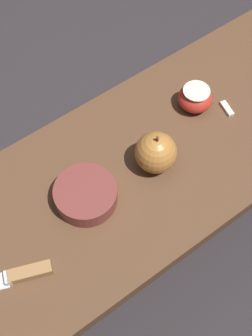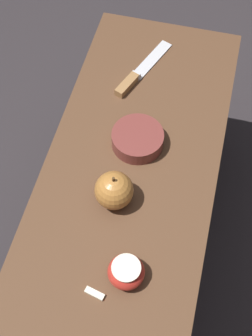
{
  "view_description": "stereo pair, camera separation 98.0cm",
  "coord_description": "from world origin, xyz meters",
  "px_view_note": "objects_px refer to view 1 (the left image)",
  "views": [
    {
      "loc": [
        -0.38,
        -0.39,
        1.34
      ],
      "look_at": [
        -0.09,
        -0.01,
        0.53
      ],
      "focal_mm": 50.0,
      "sensor_mm": 36.0,
      "label": 1
    },
    {
      "loc": [
        0.45,
        0.13,
        1.45
      ],
      "look_at": [
        -0.09,
        -0.01,
        0.53
      ],
      "focal_mm": 50.0,
      "sensor_mm": 36.0,
      "label": 2
    }
  ],
  "objects_px": {
    "bowl": "(86,195)",
    "apple_cut": "(195,98)",
    "knife": "(8,278)",
    "apple_whole": "(156,152)",
    "wooden_bench": "(157,177)"
  },
  "relations": [
    {
      "from": "wooden_bench",
      "to": "apple_whole",
      "type": "relative_size",
      "value": 12.71
    },
    {
      "from": "bowl",
      "to": "apple_cut",
      "type": "bearing_deg",
      "value": 9.08
    },
    {
      "from": "wooden_bench",
      "to": "apple_whole",
      "type": "height_order",
      "value": "apple_whole"
    },
    {
      "from": "wooden_bench",
      "to": "apple_cut",
      "type": "xyz_separation_m",
      "value": [
        0.14,
        0.05,
        0.13
      ]
    },
    {
      "from": "apple_whole",
      "to": "bowl",
      "type": "bearing_deg",
      "value": 174.32
    },
    {
      "from": "knife",
      "to": "bowl",
      "type": "relative_size",
      "value": 1.84
    },
    {
      "from": "apple_whole",
      "to": "bowl",
      "type": "distance_m",
      "value": 0.17
    },
    {
      "from": "apple_cut",
      "to": "bowl",
      "type": "height_order",
      "value": "apple_cut"
    },
    {
      "from": "apple_cut",
      "to": "bowl",
      "type": "distance_m",
      "value": 0.34
    },
    {
      "from": "knife",
      "to": "bowl",
      "type": "bearing_deg",
      "value": -144.3
    },
    {
      "from": "wooden_bench",
      "to": "bowl",
      "type": "relative_size",
      "value": 9.88
    },
    {
      "from": "knife",
      "to": "apple_whole",
      "type": "distance_m",
      "value": 0.38
    },
    {
      "from": "knife",
      "to": "bowl",
      "type": "distance_m",
      "value": 0.22
    },
    {
      "from": "knife",
      "to": "apple_whole",
      "type": "height_order",
      "value": "apple_whole"
    },
    {
      "from": "bowl",
      "to": "knife",
      "type": "bearing_deg",
      "value": -165.52
    }
  ]
}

